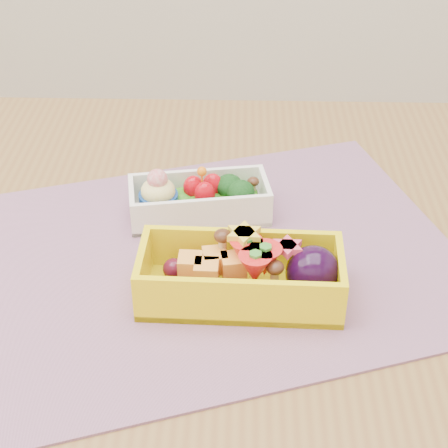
{
  "coord_description": "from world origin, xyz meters",
  "views": [
    {
      "loc": [
        0.03,
        -0.55,
        1.2
      ],
      "look_at": [
        0.01,
        0.03,
        0.79
      ],
      "focal_mm": 58.07,
      "sensor_mm": 36.0,
      "label": 1
    }
  ],
  "objects_px": {
    "bento_yellow": "(245,274)",
    "table": "(212,351)",
    "bento_white": "(199,199)",
    "placemat": "(216,258)"
  },
  "relations": [
    {
      "from": "table",
      "to": "bento_yellow",
      "type": "distance_m",
      "value": 0.14
    },
    {
      "from": "table",
      "to": "bento_white",
      "type": "xyz_separation_m",
      "value": [
        -0.02,
        0.1,
        0.12
      ]
    },
    {
      "from": "placemat",
      "to": "table",
      "type": "bearing_deg",
      "value": -97.67
    },
    {
      "from": "table",
      "to": "placemat",
      "type": "relative_size",
      "value": 2.51
    },
    {
      "from": "bento_yellow",
      "to": "table",
      "type": "bearing_deg",
      "value": 138.66
    },
    {
      "from": "table",
      "to": "placemat",
      "type": "height_order",
      "value": "placemat"
    },
    {
      "from": "bento_white",
      "to": "placemat",
      "type": "bearing_deg",
      "value": -83.1
    },
    {
      "from": "table",
      "to": "bento_white",
      "type": "distance_m",
      "value": 0.16
    },
    {
      "from": "placemat",
      "to": "bento_yellow",
      "type": "relative_size",
      "value": 2.53
    },
    {
      "from": "bento_white",
      "to": "bento_yellow",
      "type": "relative_size",
      "value": 0.83
    }
  ]
}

